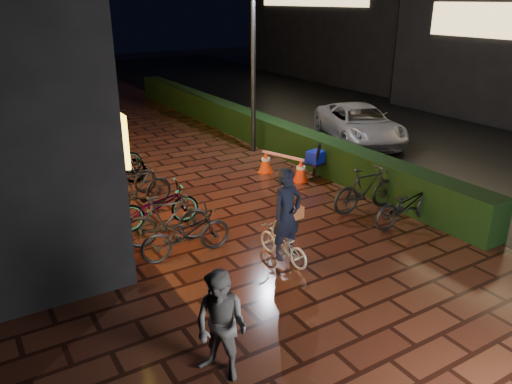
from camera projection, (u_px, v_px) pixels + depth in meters
ground at (310, 247)px, 10.28m from camera, size 80.00×80.00×0.00m
asphalt_road at (421, 135)px, 18.63m from camera, size 11.00×60.00×0.01m
hedge at (249, 125)px, 18.06m from camera, size 0.70×20.00×1.00m
bystander_person at (221, 326)px, 6.51m from camera, size 0.91×0.97×1.60m
van at (359, 123)px, 17.70m from camera, size 3.55×5.01×1.27m
lamp_post_hedge at (253, 55)px, 15.62m from camera, size 0.53×0.27×5.67m
lamp_post_sf at (57, 70)px, 14.74m from camera, size 0.49×0.15×5.10m
cyclist at (285, 228)px, 9.48m from camera, size 0.72×1.39×1.92m
traffic_barrier at (283, 166)px, 14.24m from camera, size 0.88×1.62×0.66m
cart_assembly at (316, 158)px, 14.02m from camera, size 0.71×0.75×1.14m
parked_bikes_storefront at (139, 190)px, 11.90m from camera, size 2.13×6.23×1.09m
parked_bikes_hedge at (388, 197)px, 11.48m from camera, size 2.11×1.76×1.09m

